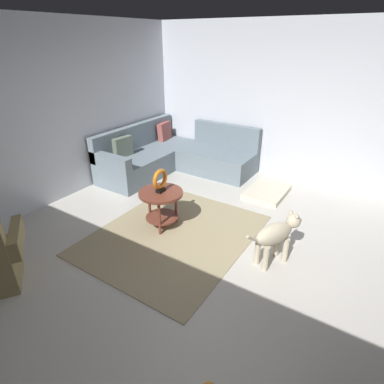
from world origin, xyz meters
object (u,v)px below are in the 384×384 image
(torus_sculpture, at_px, (160,180))
(side_table, at_px, (161,200))
(dog, at_px, (276,234))
(dog_bed_mat, at_px, (267,192))
(sectional_couch, at_px, (174,157))

(torus_sculpture, bearing_deg, side_table, 180.00)
(side_table, bearing_deg, dog, -86.10)
(side_table, bearing_deg, torus_sculpture, 0.00)
(side_table, distance_m, torus_sculpture, 0.29)
(torus_sculpture, xyz_separation_m, dog, (0.11, -1.58, -0.33))
(dog, bearing_deg, dog_bed_mat, 138.98)
(sectional_couch, xyz_separation_m, dog_bed_mat, (-0.01, -1.94, -0.24))
(side_table, relative_size, dog, 0.76)
(torus_sculpture, xyz_separation_m, dog_bed_mat, (1.74, -0.89, -0.67))
(side_table, relative_size, torus_sculpture, 1.84)
(sectional_couch, relative_size, side_table, 3.75)
(side_table, height_order, dog_bed_mat, side_table)
(torus_sculpture, distance_m, dog, 1.62)
(sectional_couch, relative_size, dog_bed_mat, 2.81)
(sectional_couch, height_order, side_table, sectional_couch)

